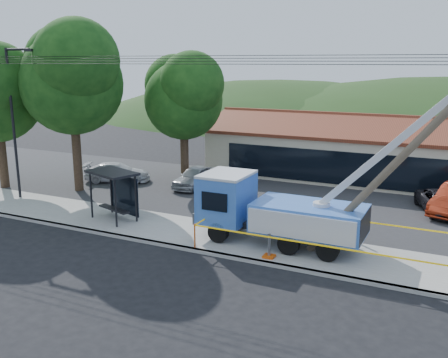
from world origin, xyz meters
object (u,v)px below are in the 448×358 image
bus_shelter (116,184)px  car_white (118,183)px  utility_truck (276,208)px  leaning_pole (405,154)px  car_silver (195,189)px  car_dark (441,215)px

bus_shelter → car_white: bearing=145.5°
utility_truck → leaning_pole: utility_truck is taller
leaning_pole → bus_shelter: leaning_pole is taller
utility_truck → car_silver: 11.48m
car_white → leaning_pole: bearing=-132.9°
utility_truck → car_silver: (-8.42, 7.59, -1.78)m
leaning_pole → bus_shelter: bearing=-179.6°
leaning_pole → car_silver: size_ratio=2.09×
car_silver → car_dark: (15.00, 0.88, 0.00)m
bus_shelter → car_silver: bearing=105.6°
utility_truck → car_white: bearing=154.7°
utility_truck → car_white: utility_truck is taller
leaning_pole → car_white: leaning_pole is taller
car_white → car_dark: 20.74m
utility_truck → car_white: (-14.09, 6.66, -1.78)m
utility_truck → bus_shelter: (-8.77, -0.29, 0.26)m
utility_truck → bus_shelter: utility_truck is taller
leaning_pole → car_silver: leaning_pole is taller
leaning_pole → car_white: (-19.39, 6.85, -4.75)m
leaning_pole → bus_shelter: 14.33m
utility_truck → car_silver: size_ratio=2.99×
bus_shelter → car_white: size_ratio=0.68×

